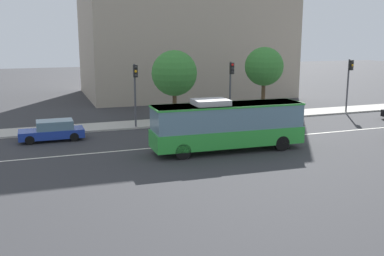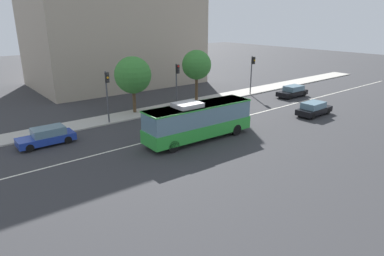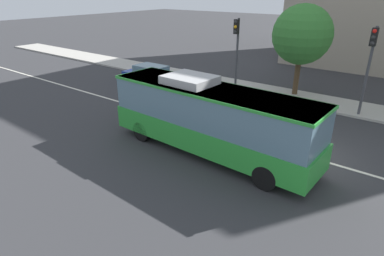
{
  "view_description": "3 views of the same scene",
  "coord_description": "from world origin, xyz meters",
  "px_view_note": "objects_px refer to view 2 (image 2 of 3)",
  "views": [
    {
      "loc": [
        -15.61,
        -28.42,
        7.51
      ],
      "look_at": [
        -6.25,
        -2.96,
        1.84
      ],
      "focal_mm": 42.02,
      "sensor_mm": 36.0,
      "label": 1
    },
    {
      "loc": [
        -21.32,
        -23.43,
        10.18
      ],
      "look_at": [
        -4.45,
        -2.52,
        1.28
      ],
      "focal_mm": 31.63,
      "sensor_mm": 36.0,
      "label": 2
    },
    {
      "loc": [
        3.96,
        -13.59,
        7.08
      ],
      "look_at": [
        -3.81,
        -3.37,
        1.52
      ],
      "focal_mm": 30.4,
      "sensor_mm": 36.0,
      "label": 3
    }
  ],
  "objects_px": {
    "transit_bus": "(199,120)",
    "street_tree_kerbside_left": "(197,65)",
    "sedan_black_ahead": "(314,109)",
    "sedan_blue": "(47,136)",
    "traffic_light_near_corner": "(177,79)",
    "sedan_black": "(293,91)",
    "traffic_light_mid_block": "(107,89)",
    "traffic_light_far_corner": "(252,69)",
    "street_tree_kerbside_centre": "(133,75)"
  },
  "relations": [
    {
      "from": "traffic_light_far_corner",
      "to": "street_tree_kerbside_left",
      "type": "distance_m",
      "value": 8.6
    },
    {
      "from": "sedan_black_ahead",
      "to": "street_tree_kerbside_left",
      "type": "xyz_separation_m",
      "value": [
        -6.08,
        12.48,
        3.87
      ]
    },
    {
      "from": "sedan_black_ahead",
      "to": "traffic_light_mid_block",
      "type": "height_order",
      "value": "traffic_light_mid_block"
    },
    {
      "from": "sedan_black_ahead",
      "to": "traffic_light_far_corner",
      "type": "distance_m",
      "value": 11.57
    },
    {
      "from": "sedan_blue",
      "to": "traffic_light_far_corner",
      "type": "height_order",
      "value": "traffic_light_far_corner"
    },
    {
      "from": "traffic_light_near_corner",
      "to": "traffic_light_far_corner",
      "type": "xyz_separation_m",
      "value": [
        12.39,
        -0.1,
        0.0
      ]
    },
    {
      "from": "traffic_light_near_corner",
      "to": "street_tree_kerbside_left",
      "type": "xyz_separation_m",
      "value": [
        3.98,
        1.42,
        1.03
      ]
    },
    {
      "from": "traffic_light_mid_block",
      "to": "sedan_blue",
      "type": "bearing_deg",
      "value": -74.79
    },
    {
      "from": "sedan_black",
      "to": "street_tree_kerbside_centre",
      "type": "height_order",
      "value": "street_tree_kerbside_centre"
    },
    {
      "from": "street_tree_kerbside_left",
      "to": "sedan_black_ahead",
      "type": "bearing_deg",
      "value": -64.04
    },
    {
      "from": "traffic_light_mid_block",
      "to": "sedan_black_ahead",
      "type": "bearing_deg",
      "value": 57.44
    },
    {
      "from": "sedan_black",
      "to": "sedan_blue",
      "type": "bearing_deg",
      "value": -2.66
    },
    {
      "from": "transit_bus",
      "to": "sedan_blue",
      "type": "bearing_deg",
      "value": 148.67
    },
    {
      "from": "sedan_blue",
      "to": "traffic_light_far_corner",
      "type": "xyz_separation_m",
      "value": [
        27.43,
        2.01,
        2.84
      ]
    },
    {
      "from": "street_tree_kerbside_left",
      "to": "street_tree_kerbside_centre",
      "type": "bearing_deg",
      "value": 177.69
    },
    {
      "from": "transit_bus",
      "to": "traffic_light_near_corner",
      "type": "bearing_deg",
      "value": 65.89
    },
    {
      "from": "transit_bus",
      "to": "street_tree_kerbside_centre",
      "type": "distance_m",
      "value": 11.11
    },
    {
      "from": "sedan_black",
      "to": "street_tree_kerbside_centre",
      "type": "distance_m",
      "value": 21.49
    },
    {
      "from": "traffic_light_near_corner",
      "to": "transit_bus",
      "type": "bearing_deg",
      "value": -25.0
    },
    {
      "from": "street_tree_kerbside_centre",
      "to": "traffic_light_mid_block",
      "type": "bearing_deg",
      "value": -154.56
    },
    {
      "from": "sedan_blue",
      "to": "traffic_light_far_corner",
      "type": "distance_m",
      "value": 27.65
    },
    {
      "from": "sedan_black_ahead",
      "to": "sedan_blue",
      "type": "bearing_deg",
      "value": 159.26
    },
    {
      "from": "traffic_light_near_corner",
      "to": "traffic_light_mid_block",
      "type": "relative_size",
      "value": 1.0
    },
    {
      "from": "sedan_black_ahead",
      "to": "traffic_light_far_corner",
      "type": "relative_size",
      "value": 0.87
    },
    {
      "from": "traffic_light_mid_block",
      "to": "traffic_light_far_corner",
      "type": "height_order",
      "value": "same"
    },
    {
      "from": "transit_bus",
      "to": "traffic_light_mid_block",
      "type": "relative_size",
      "value": 1.94
    },
    {
      "from": "traffic_light_mid_block",
      "to": "traffic_light_near_corner",
      "type": "bearing_deg",
      "value": 88.71
    },
    {
      "from": "transit_bus",
      "to": "traffic_light_mid_block",
      "type": "distance_m",
      "value": 9.99
    },
    {
      "from": "sedan_blue",
      "to": "traffic_light_mid_block",
      "type": "xyz_separation_m",
      "value": [
        6.6,
        2.03,
        2.84
      ]
    },
    {
      "from": "transit_bus",
      "to": "traffic_light_near_corner",
      "type": "xyz_separation_m",
      "value": [
        4.47,
        9.09,
        1.75
      ]
    },
    {
      "from": "transit_bus",
      "to": "traffic_light_far_corner",
      "type": "height_order",
      "value": "traffic_light_far_corner"
    },
    {
      "from": "traffic_light_near_corner",
      "to": "traffic_light_far_corner",
      "type": "bearing_deg",
      "value": 90.76
    },
    {
      "from": "sedan_black",
      "to": "traffic_light_far_corner",
      "type": "relative_size",
      "value": 0.87
    },
    {
      "from": "transit_bus",
      "to": "traffic_light_mid_block",
      "type": "bearing_deg",
      "value": 115.87
    },
    {
      "from": "sedan_blue",
      "to": "street_tree_kerbside_centre",
      "type": "distance_m",
      "value": 11.71
    },
    {
      "from": "traffic_light_mid_block",
      "to": "sedan_black",
      "type": "bearing_deg",
      "value": 78.18
    },
    {
      "from": "sedan_blue",
      "to": "sedan_black",
      "type": "bearing_deg",
      "value": 176.48
    },
    {
      "from": "sedan_black",
      "to": "sedan_black_ahead",
      "type": "relative_size",
      "value": 1.0
    },
    {
      "from": "sedan_black_ahead",
      "to": "street_tree_kerbside_centre",
      "type": "distance_m",
      "value": 19.76
    },
    {
      "from": "sedan_black",
      "to": "street_tree_kerbside_left",
      "type": "relative_size",
      "value": 0.71
    },
    {
      "from": "transit_bus",
      "to": "street_tree_kerbside_left",
      "type": "height_order",
      "value": "street_tree_kerbside_left"
    },
    {
      "from": "sedan_blue",
      "to": "traffic_light_near_corner",
      "type": "relative_size",
      "value": 0.87
    },
    {
      "from": "sedan_black_ahead",
      "to": "sedan_blue",
      "type": "relative_size",
      "value": 1.0
    },
    {
      "from": "sedan_black",
      "to": "street_tree_kerbside_centre",
      "type": "xyz_separation_m",
      "value": [
        -20.32,
        6.09,
        3.49
      ]
    },
    {
      "from": "sedan_black",
      "to": "traffic_light_mid_block",
      "type": "bearing_deg",
      "value": -8.49
    },
    {
      "from": "transit_bus",
      "to": "sedan_blue",
      "type": "relative_size",
      "value": 2.23
    },
    {
      "from": "transit_bus",
      "to": "sedan_black",
      "type": "xyz_separation_m",
      "value": [
        20.23,
        4.75,
        -1.09
      ]
    },
    {
      "from": "traffic_light_far_corner",
      "to": "street_tree_kerbside_left",
      "type": "xyz_separation_m",
      "value": [
        -8.41,
        1.51,
        1.03
      ]
    },
    {
      "from": "transit_bus",
      "to": "sedan_black",
      "type": "relative_size",
      "value": 2.22
    },
    {
      "from": "sedan_black_ahead",
      "to": "sedan_black",
      "type": "bearing_deg",
      "value": 48.67
    }
  ]
}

